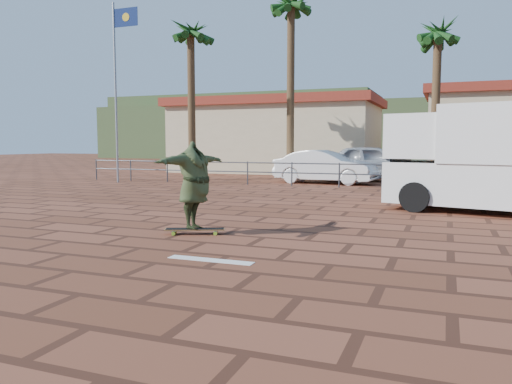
# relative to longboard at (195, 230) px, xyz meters

# --- Properties ---
(ground) EXTENTS (120.00, 120.00, 0.00)m
(ground) POSITION_rel_longboard_xyz_m (0.56, -0.66, -0.10)
(ground) COLOR brown
(ground) RESTS_ON ground
(paint_stripe) EXTENTS (1.40, 0.22, 0.01)m
(paint_stripe) POSITION_rel_longboard_xyz_m (1.26, -1.86, -0.09)
(paint_stripe) COLOR white
(paint_stripe) RESTS_ON ground
(guardrail) EXTENTS (24.06, 0.06, 1.00)m
(guardrail) POSITION_rel_longboard_xyz_m (0.56, 11.34, 0.58)
(guardrail) COLOR #47494F
(guardrail) RESTS_ON ground
(flagpole) EXTENTS (1.30, 0.10, 8.00)m
(flagpole) POSITION_rel_longboard_xyz_m (-9.32, 10.34, 4.54)
(flagpole) COLOR gray
(flagpole) RESTS_ON ground
(palm_far_left) EXTENTS (2.40, 2.40, 8.25)m
(palm_far_left) POSITION_rel_longboard_xyz_m (-6.94, 12.84, 6.74)
(palm_far_left) COLOR brown
(palm_far_left) RESTS_ON ground
(palm_left) EXTENTS (2.40, 2.40, 9.45)m
(palm_left) POSITION_rel_longboard_xyz_m (-2.44, 14.34, 7.86)
(palm_left) COLOR brown
(palm_left) RESTS_ON ground
(palm_center) EXTENTS (2.40, 2.40, 7.75)m
(palm_center) POSITION_rel_longboard_xyz_m (4.06, 14.84, 6.27)
(palm_center) COLOR brown
(palm_center) RESTS_ON ground
(building_west) EXTENTS (12.60, 7.60, 4.50)m
(building_west) POSITION_rel_longboard_xyz_m (-5.44, 21.34, 2.19)
(building_west) COLOR beige
(building_west) RESTS_ON ground
(hill_front) EXTENTS (70.00, 18.00, 6.00)m
(hill_front) POSITION_rel_longboard_xyz_m (0.56, 49.34, 2.90)
(hill_front) COLOR #384C28
(hill_front) RESTS_ON ground
(hill_back) EXTENTS (35.00, 14.00, 8.00)m
(hill_back) POSITION_rel_longboard_xyz_m (-21.44, 55.34, 3.90)
(hill_back) COLOR #384C28
(hill_back) RESTS_ON ground
(longboard) EXTENTS (1.19, 0.69, 0.12)m
(longboard) POSITION_rel_longboard_xyz_m (0.00, 0.00, 0.00)
(longboard) COLOR olive
(longboard) RESTS_ON ground
(skateboarder) EXTENTS (0.85, 2.17, 1.72)m
(skateboarder) POSITION_rel_longboard_xyz_m (0.00, -0.00, 0.88)
(skateboarder) COLOR #354123
(skateboarder) RESTS_ON longboard
(campervan) EXTENTS (5.71, 3.41, 2.77)m
(campervan) POSITION_rel_longboard_xyz_m (5.88, 5.48, 1.36)
(campervan) COLOR white
(campervan) RESTS_ON ground
(car_silver) EXTENTS (5.26, 2.62, 1.72)m
(car_silver) POSITION_rel_longboard_xyz_m (1.31, 15.33, 0.77)
(car_silver) COLOR #B5B8BD
(car_silver) RESTS_ON ground
(car_white) EXTENTS (4.62, 2.00, 1.48)m
(car_white) POSITION_rel_longboard_xyz_m (-0.44, 13.13, 0.64)
(car_white) COLOR white
(car_white) RESTS_ON ground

